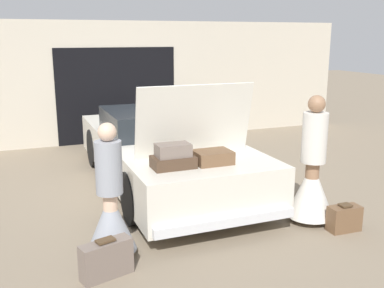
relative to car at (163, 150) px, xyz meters
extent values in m
plane|color=#7F705B|center=(0.00, -0.01, -0.58)|extent=(40.00, 40.00, 0.00)
cube|color=beige|center=(0.00, 3.47, 0.82)|extent=(12.00, 0.12, 2.80)
cube|color=black|center=(0.00, 3.40, 0.52)|extent=(2.80, 0.02, 2.20)
cube|color=silver|center=(0.00, -0.01, -0.07)|extent=(1.94, 4.84, 0.66)
cube|color=#1E2328|center=(0.00, 0.28, 0.46)|extent=(1.71, 1.55, 0.40)
cylinder|color=black|center=(-0.90, 1.50, -0.22)|extent=(0.18, 0.72, 0.72)
cylinder|color=black|center=(0.90, 1.50, -0.22)|extent=(0.18, 0.72, 0.72)
cylinder|color=black|center=(-0.90, -1.46, -0.22)|extent=(0.18, 0.72, 0.72)
cylinder|color=black|center=(0.90, -1.46, -0.22)|extent=(0.18, 0.72, 0.72)
cube|color=silver|center=(0.00, -2.47, -0.30)|extent=(1.85, 0.10, 0.12)
cube|color=silver|center=(0.00, -1.44, 0.76)|extent=(1.65, 0.24, 1.00)
cube|color=#473323|center=(-0.46, -1.86, 0.33)|extent=(0.53, 0.33, 0.15)
cube|color=brown|center=(0.09, -1.86, 0.34)|extent=(0.48, 0.37, 0.17)
cube|color=#75665B|center=(-0.46, -1.86, 0.49)|extent=(0.42, 0.27, 0.16)
cylinder|color=beige|center=(-1.35, -2.26, -0.21)|extent=(0.16, 0.16, 0.75)
cone|color=#9399A3|center=(-1.35, -2.26, -0.17)|extent=(0.57, 0.57, 0.68)
cylinder|color=#9399A3|center=(-1.35, -2.26, 0.47)|extent=(0.30, 0.30, 0.60)
sphere|color=beige|center=(-1.35, -2.26, 0.87)|extent=(0.20, 0.20, 0.20)
cylinder|color=#997051|center=(1.35, -2.27, -0.17)|extent=(0.18, 0.18, 0.84)
cone|color=silver|center=(1.35, -2.27, -0.12)|extent=(0.62, 0.62, 0.75)
cylinder|color=silver|center=(1.35, -2.27, 0.58)|extent=(0.33, 0.33, 0.66)
sphere|color=#997051|center=(1.35, -2.27, 1.03)|extent=(0.23, 0.23, 0.23)
cube|color=#75665B|center=(-1.50, -2.70, -0.39)|extent=(0.58, 0.34, 0.39)
cube|color=#4C3823|center=(-1.50, -2.70, -0.17)|extent=(0.22, 0.16, 0.02)
cube|color=brown|center=(1.58, -2.69, -0.42)|extent=(0.43, 0.22, 0.33)
cube|color=#4C3823|center=(1.58, -2.69, -0.23)|extent=(0.15, 0.13, 0.02)
camera|label=1|loc=(-2.24, -6.99, 1.88)|focal=42.00mm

